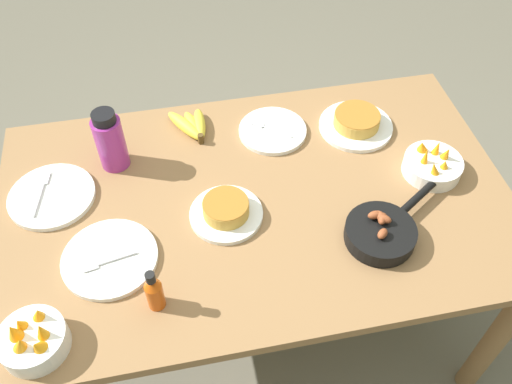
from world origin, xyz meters
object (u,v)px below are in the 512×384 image
Objects in this scene: banana_bunch at (192,126)px; empty_plate_near_front at (110,259)px; fruit_bowl_mango at (33,340)px; fruit_bowl_citrus at (432,165)px; empty_plate_far_left at (273,131)px; frittata_plate_center at (226,211)px; empty_plate_far_right at (52,196)px; frittata_plate_side at (356,123)px; skillet at (382,232)px; water_bottle at (110,141)px; hot_sauce_bottle at (154,292)px.

empty_plate_near_front is (-0.29, -0.49, -0.01)m from banana_bunch.
fruit_bowl_mango is 0.92× the size of fruit_bowl_citrus.
empty_plate_far_left is 0.98m from fruit_bowl_mango.
frittata_plate_center is 0.83× the size of empty_plate_far_right.
fruit_bowl_citrus is at bearing -31.30° from empty_plate_far_left.
empty_plate_far_left is at bearing -13.84° from banana_bunch.
empty_plate_far_left is (-0.29, 0.03, -0.02)m from frittata_plate_side.
skillet is 0.45m from frittata_plate_center.
empty_plate_far_right is at bearing -173.23° from frittata_plate_side.
water_bottle reaches higher than fruit_bowl_mango.
banana_bunch is at bearing 97.21° from skillet.
fruit_bowl_citrus is (1.20, 0.37, -0.01)m from fruit_bowl_mango.
fruit_bowl_mango reaches higher than frittata_plate_center.
hot_sauce_bottle reaches higher than frittata_plate_center.
empty_plate_far_right is at bearing -154.48° from banana_bunch.
fruit_bowl_mango is 0.80× the size of water_bottle.
empty_plate_near_front is 0.21m from hot_sauce_bottle.
skillet is 1.31× the size of frittata_plate_side.
skillet reaches higher than empty_plate_far_left.
frittata_plate_center is at bearing -175.60° from fruit_bowl_citrus.
skillet is at bearing -67.10° from empty_plate_far_left.
frittata_plate_side is at bearing 30.56° from frittata_plate_center.
frittata_plate_side is 0.82m from water_bottle.
fruit_bowl_mango is at bearing 155.88° from skillet.
banana_bunch is at bearing 166.16° from empty_plate_far_left.
empty_plate_near_front is at bearing -171.95° from fruit_bowl_citrus.
empty_plate_far_left is 0.73m from hot_sauce_bottle.
empty_plate_far_right is (-0.46, -0.22, -0.01)m from banana_bunch.
hot_sauce_bottle reaches higher than frittata_plate_side.
hot_sauce_bottle is (-0.44, -0.58, 0.05)m from empty_plate_far_left.
hot_sauce_bottle reaches higher than fruit_bowl_citrus.
empty_plate_near_front is at bearing 125.93° from hot_sauce_bottle.
water_bottle is (0.21, 0.60, 0.06)m from fruit_bowl_mango.
banana_bunch is 0.30m from water_bottle.
frittata_plate_side is at bearing 24.63° from empty_plate_near_front.
skillet reaches higher than empty_plate_far_right.
water_bottle reaches higher than empty_plate_far_right.
banana_bunch is 0.80m from fruit_bowl_citrus.
frittata_plate_side is 1.20m from fruit_bowl_mango.
water_bottle is 1.46× the size of hot_sauce_bottle.
banana_bunch is at bearing 97.68° from frittata_plate_center.
banana_bunch is 0.82× the size of frittata_plate_center.
frittata_plate_center is 0.36m from empty_plate_near_front.
fruit_bowl_mango reaches higher than fruit_bowl_citrus.
fruit_bowl_mango is 0.31m from hot_sauce_bottle.
hot_sauce_bottle is at bearing -80.51° from water_bottle.
skillet reaches higher than banana_bunch.
banana_bunch is 0.68× the size of empty_plate_far_right.
frittata_plate_center is 0.82× the size of empty_plate_near_front.
fruit_bowl_citrus reaches higher than empty_plate_near_front.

